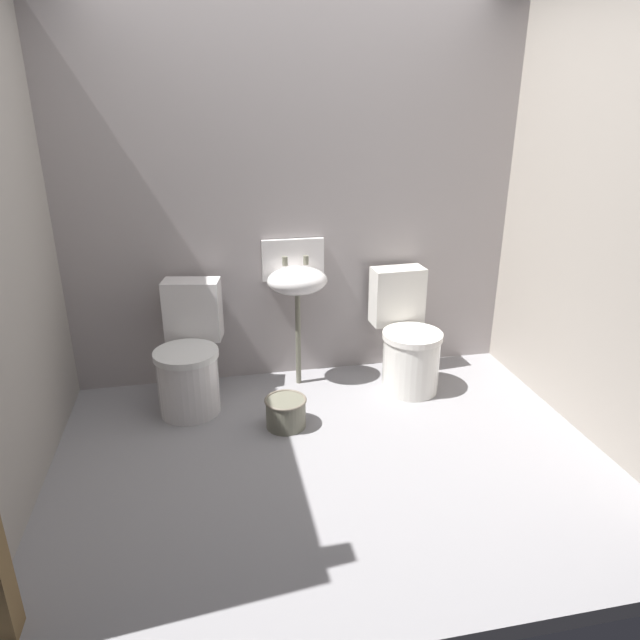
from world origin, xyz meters
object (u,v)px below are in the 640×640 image
at_px(toilet_right, 407,341).
at_px(bucket, 286,412).
at_px(toilet_left, 190,359).
at_px(sink, 297,279).

height_order(toilet_right, bucket, toilet_right).
bearing_deg(toilet_right, bucket, 20.74).
height_order(toilet_left, toilet_right, same).
bearing_deg(sink, toilet_left, -165.50).
xyz_separation_m(toilet_left, toilet_right, (1.45, -0.00, 0.00)).
relative_size(sink, bucket, 3.86).
distance_m(toilet_right, bucket, 1.00).
bearing_deg(sink, bucket, -106.53).
bearing_deg(bucket, toilet_left, 144.95).
xyz_separation_m(toilet_right, bucket, (-0.90, -0.39, -0.22)).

